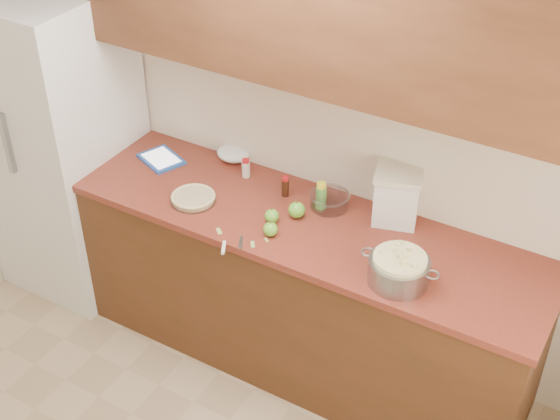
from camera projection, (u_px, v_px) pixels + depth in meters
The scene contains 20 objects.
room_shell at pixel (64, 352), 2.56m from camera, with size 3.60×3.60×3.60m.
counter_run at pixel (287, 286), 4.08m from camera, with size 2.64×0.68×0.92m.
upper_cabinets at pixel (307, 2), 3.31m from camera, with size 2.60×0.34×0.70m, color brown.
fridge at pixel (63, 145), 4.39m from camera, with size 0.70×0.70×1.80m, color silver.
pie at pixel (193, 198), 3.90m from camera, with size 0.23×0.23×0.04m.
colander at pixel (399, 270), 3.38m from camera, with size 0.36×0.27×0.14m.
flour_canister at pixel (397, 195), 3.71m from camera, with size 0.28×0.28×0.27m.
tablet at pixel (161, 159), 4.21m from camera, with size 0.28×0.25×0.02m.
paring_knife at pixel (226, 247), 3.60m from camera, with size 0.10×0.17×0.02m.
lemon_bottle at pixel (321, 196), 3.82m from camera, with size 0.05×0.05×0.14m.
cinnamon_shaker at pixel (246, 168), 4.06m from camera, with size 0.04×0.04×0.10m.
vanilla_bottle at pixel (285, 187), 3.92m from camera, with size 0.04×0.04×0.11m.
mixing_bowl at pixel (330, 200), 3.85m from camera, with size 0.20×0.20×0.08m.
paper_towel at pixel (233, 154), 4.20m from camera, with size 0.18×0.15×0.08m, color white.
apple_left at pixel (272, 216), 3.75m from camera, with size 0.07×0.07×0.08m.
apple_center at pixel (297, 210), 3.78m from camera, with size 0.08×0.08×0.09m.
apple_front at pixel (271, 229), 3.66m from camera, with size 0.07×0.07×0.08m.
peel_a at pixel (219, 231), 3.70m from camera, with size 0.05×0.02×0.00m, color #9ABD5B.
peel_b at pixel (253, 244), 3.62m from camera, with size 0.05×0.02×0.00m, color #9ABD5B.
peel_c at pixel (266, 240), 3.65m from camera, with size 0.03×0.01×0.00m, color #9ABD5B.
Camera 1 is at (1.52, -1.19, 3.17)m, focal length 50.00 mm.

